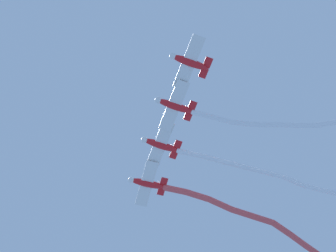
% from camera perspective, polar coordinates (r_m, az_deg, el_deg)
% --- Properties ---
extents(airplane_lead, '(7.53, 6.21, 1.98)m').
position_cam_1_polar(airplane_lead, '(81.19, -2.23, -6.06)').
color(airplane_lead, red).
extents(smoke_trail_lead, '(25.79, 24.17, 3.93)m').
position_cam_1_polar(smoke_trail_lead, '(85.32, 10.55, -10.65)').
color(smoke_trail_lead, '#DB4C4C').
extents(airplane_left_wing, '(7.24, 6.40, 1.98)m').
position_cam_1_polar(airplane_left_wing, '(78.37, -0.83, -2.00)').
color(airplane_left_wing, red).
extents(smoke_trail_left_wing, '(17.46, 21.84, 3.47)m').
position_cam_1_polar(smoke_trail_left_wing, '(83.18, 9.94, -4.87)').
color(smoke_trail_left_wing, white).
extents(airplane_right_wing, '(7.22, 6.42, 1.98)m').
position_cam_1_polar(airplane_right_wing, '(75.48, 0.67, 2.15)').
color(airplane_right_wing, red).
extents(smoke_trail_right_wing, '(10.38, 24.21, 1.96)m').
position_cam_1_polar(smoke_trail_right_wing, '(78.31, 11.87, 0.43)').
color(smoke_trail_right_wing, white).
extents(airplane_slot, '(7.21, 6.42, 1.98)m').
position_cam_1_polar(airplane_slot, '(73.64, 2.26, 6.75)').
color(airplane_slot, red).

